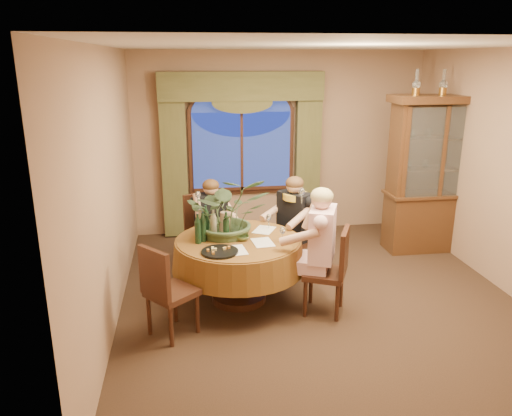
{
  "coord_description": "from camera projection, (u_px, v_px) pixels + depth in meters",
  "views": [
    {
      "loc": [
        -1.48,
        -5.09,
        2.68
      ],
      "look_at": [
        -0.72,
        0.09,
        1.1
      ],
      "focal_mm": 35.0,
      "sensor_mm": 36.0,
      "label": 1
    }
  ],
  "objects": [
    {
      "name": "floor",
      "position": [
        318.0,
        298.0,
        5.8
      ],
      "size": [
        5.0,
        5.0,
        0.0
      ],
      "primitive_type": "plane",
      "color": "black",
      "rests_on": "ground"
    },
    {
      "name": "wall_back",
      "position": [
        279.0,
        144.0,
        7.76
      ],
      "size": [
        4.5,
        0.0,
        4.5
      ],
      "primitive_type": "plane",
      "rotation": [
        1.57,
        0.0,
        0.0
      ],
      "color": "#906E56",
      "rests_on": "ground"
    },
    {
      "name": "ceiling",
      "position": [
        328.0,
        45.0,
        4.99
      ],
      "size": [
        5.0,
        5.0,
        0.0
      ],
      "primitive_type": "plane",
      "rotation": [
        3.14,
        0.0,
        0.0
      ],
      "color": "white",
      "rests_on": "wall_back"
    },
    {
      "name": "window",
      "position": [
        242.0,
        152.0,
        7.64
      ],
      "size": [
        1.62,
        0.1,
        1.32
      ],
      "primitive_type": null,
      "color": "navy",
      "rests_on": "wall_back"
    },
    {
      "name": "arched_transom",
      "position": [
        241.0,
        100.0,
        7.42
      ],
      "size": [
        1.6,
        0.06,
        0.44
      ],
      "primitive_type": null,
      "color": "navy",
      "rests_on": "wall_back"
    },
    {
      "name": "drapery_left",
      "position": [
        174.0,
        162.0,
        7.49
      ],
      "size": [
        0.38,
        0.14,
        2.32
      ],
      "primitive_type": "cube",
      "color": "#494925",
      "rests_on": "floor"
    },
    {
      "name": "drapery_right",
      "position": [
        308.0,
        158.0,
        7.77
      ],
      "size": [
        0.38,
        0.14,
        2.32
      ],
      "primitive_type": "cube",
      "color": "#494925",
      "rests_on": "floor"
    },
    {
      "name": "swag_valance",
      "position": [
        242.0,
        86.0,
        7.29
      ],
      "size": [
        2.45,
        0.16,
        0.42
      ],
      "primitive_type": null,
      "color": "#494925",
      "rests_on": "wall_back"
    },
    {
      "name": "dining_table",
      "position": [
        239.0,
        270.0,
        5.65
      ],
      "size": [
        1.72,
        1.72,
        0.75
      ],
      "primitive_type": "cylinder",
      "rotation": [
        0.0,
        0.0,
        -0.17
      ],
      "color": "maroon",
      "rests_on": "floor"
    },
    {
      "name": "china_cabinet",
      "position": [
        434.0,
        175.0,
        7.01
      ],
      "size": [
        1.36,
        0.54,
        2.2
      ],
      "primitive_type": "cube",
      "color": "#3C2314",
      "rests_on": "floor"
    },
    {
      "name": "oil_lamp_left",
      "position": [
        417.0,
        82.0,
        6.59
      ],
      "size": [
        0.11,
        0.11,
        0.34
      ],
      "primitive_type": null,
      "color": "#A5722D",
      "rests_on": "china_cabinet"
    },
    {
      "name": "oil_lamp_center",
      "position": [
        444.0,
        82.0,
        6.65
      ],
      "size": [
        0.11,
        0.11,
        0.34
      ],
      "primitive_type": null,
      "color": "#A5722D",
      "rests_on": "china_cabinet"
    },
    {
      "name": "oil_lamp_right",
      "position": [
        470.0,
        82.0,
        6.7
      ],
      "size": [
        0.11,
        0.11,
        0.34
      ],
      "primitive_type": null,
      "color": "#A5722D",
      "rests_on": "china_cabinet"
    },
    {
      "name": "chair_right",
      "position": [
        324.0,
        271.0,
        5.36
      ],
      "size": [
        0.56,
        0.56,
        0.96
      ],
      "primitive_type": "cube",
      "rotation": [
        0.0,
        0.0,
        1.14
      ],
      "color": "black",
      "rests_on": "floor"
    },
    {
      "name": "chair_back_right",
      "position": [
        293.0,
        239.0,
        6.31
      ],
      "size": [
        0.59,
        0.59,
        0.96
      ],
      "primitive_type": "cube",
      "rotation": [
        0.0,
        0.0,
        -4.04
      ],
      "color": "black",
      "rests_on": "floor"
    },
    {
      "name": "chair_back",
      "position": [
        205.0,
        233.0,
        6.53
      ],
      "size": [
        0.53,
        0.53,
        0.96
      ],
      "primitive_type": "cube",
      "rotation": [
        0.0,
        0.0,
        -2.82
      ],
      "color": "black",
      "rests_on": "floor"
    },
    {
      "name": "chair_front_left",
      "position": [
        172.0,
        290.0,
        4.93
      ],
      "size": [
        0.59,
        0.59,
        0.96
      ],
      "primitive_type": "cube",
      "rotation": [
        0.0,
        0.0,
        -0.86
      ],
      "color": "black",
      "rests_on": "floor"
    },
    {
      "name": "person_pink",
      "position": [
        322.0,
        250.0,
        5.35
      ],
      "size": [
        0.61,
        0.63,
        1.4
      ],
      "primitive_type": null,
      "rotation": [
        0.0,
        0.0,
        1.19
      ],
      "color": "beige",
      "rests_on": "floor"
    },
    {
      "name": "person_back",
      "position": [
        211.0,
        225.0,
        6.4
      ],
      "size": [
        0.53,
        0.51,
        1.23
      ],
      "primitive_type": null,
      "rotation": [
        0.0,
        0.0,
        -2.87
      ],
      "color": "black",
      "rests_on": "floor"
    },
    {
      "name": "person_scarf",
      "position": [
        295.0,
        227.0,
        6.24
      ],
      "size": [
        0.63,
        0.63,
        1.31
      ],
      "primitive_type": null,
      "rotation": [
        0.0,
        0.0,
        -4.06
      ],
      "color": "black",
      "rests_on": "floor"
    },
    {
      "name": "stoneware_vase",
      "position": [
        225.0,
        224.0,
        5.62
      ],
      "size": [
        0.15,
        0.15,
        0.27
      ],
      "primitive_type": null,
      "color": "#92745C",
      "rests_on": "dining_table"
    },
    {
      "name": "centerpiece_plant",
      "position": [
        228.0,
        184.0,
        5.52
      ],
      "size": [
        0.91,
        1.01,
        0.79
      ],
      "primitive_type": "imported",
      "color": "#3A5031",
      "rests_on": "dining_table"
    },
    {
      "name": "olive_bowl",
      "position": [
        242.0,
        238.0,
        5.51
      ],
      "size": [
        0.16,
        0.16,
        0.05
      ],
      "primitive_type": "imported",
      "color": "#4D602F",
      "rests_on": "dining_table"
    },
    {
      "name": "cheese_platter",
      "position": [
        220.0,
        252.0,
        5.14
      ],
      "size": [
        0.38,
        0.38,
        0.02
      ],
      "primitive_type": "cylinder",
      "color": "black",
      "rests_on": "dining_table"
    },
    {
      "name": "wine_bottle_0",
      "position": [
        200.0,
        224.0,
        5.54
      ],
      "size": [
        0.07,
        0.07,
        0.33
      ],
      "primitive_type": "cylinder",
      "color": "tan",
      "rests_on": "dining_table"
    },
    {
      "name": "wine_bottle_1",
      "position": [
        198.0,
        229.0,
        5.37
      ],
      "size": [
        0.07,
        0.07,
        0.33
      ],
      "primitive_type": "cylinder",
      "color": "black",
      "rests_on": "dining_table"
    },
    {
      "name": "wine_bottle_2",
      "position": [
        203.0,
        227.0,
        5.43
      ],
      "size": [
        0.07,
        0.07,
        0.33
      ],
      "primitive_type": "cylinder",
      "color": "black",
      "rests_on": "dining_table"
    },
    {
      "name": "wine_bottle_3",
      "position": [
        213.0,
        224.0,
        5.52
      ],
      "size": [
        0.07,
        0.07,
        0.33
      ],
      "primitive_type": "cylinder",
      "color": "tan",
      "rests_on": "dining_table"
    },
    {
      "name": "wine_bottle_4",
      "position": [
        226.0,
        227.0,
        5.44
      ],
      "size": [
        0.07,
        0.07,
        0.33
      ],
      "primitive_type": "cylinder",
      "color": "black",
      "rests_on": "dining_table"
    },
    {
      "name": "wine_bottle_5",
      "position": [
        206.0,
        219.0,
        5.68
      ],
      "size": [
        0.07,
        0.07,
        0.33
      ],
      "primitive_type": "cylinder",
      "color": "black",
      "rests_on": "dining_table"
    },
    {
      "name": "tasting_paper_0",
      "position": [
        263.0,
        242.0,
        5.43
      ],
      "size": [
        0.24,
        0.32,
        0.0
      ],
      "primitive_type": "cube",
      "rotation": [
        0.0,
        0.0,
        0.1
      ],
      "color": "white",
      "rests_on": "dining_table"
    },
    {
      "name": "tasting_paper_1",
      "position": [
        264.0,
        230.0,
        5.82
      ],
      "size": [
        0.32,
        0.36,
        0.0
      ],
      "primitive_type": "cube",
      "rotation": [
        0.0,
        0.0,
        -0.48
      ],
      "color": "white",
      "rests_on": "dining_table"
    },
    {
      "name": "tasting_paper_2",
      "position": [
        236.0,
        250.0,
        5.2
      ],
      "size": [
        0.24,
        0.32,
        0.0
      ],
      "primitive_type": "cube",
      "rotation": [
        0.0,
        0.0,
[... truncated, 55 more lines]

